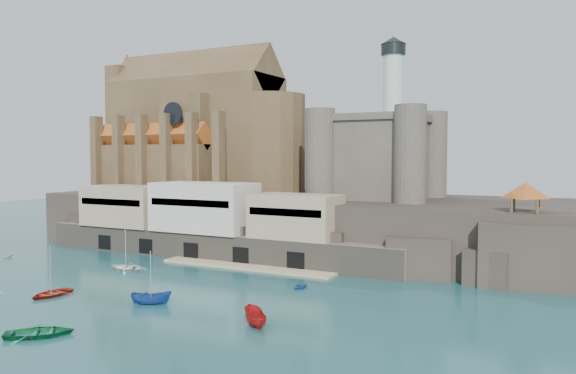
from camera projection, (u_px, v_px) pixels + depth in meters
The scene contains 14 objects.
ground at pixel (161, 290), 73.81m from camera, with size 300.00×300.00×0.00m, color #17484E.
promontory at pixel (295, 222), 108.51m from camera, with size 100.00×36.00×10.00m.
quay at pixel (202, 222), 98.60m from camera, with size 70.00×12.00×13.05m.
church at pixel (201, 135), 120.77m from camera, with size 47.00×25.93×30.51m.
castle_keep at pixel (379, 153), 101.80m from camera, with size 21.20×21.20×29.30m.
rock_outcrop at pixel (524, 255), 77.16m from camera, with size 14.50×10.50×8.70m.
pavilion at pixel (525, 192), 76.82m from camera, with size 6.40×6.40×5.40m.
boat_0 at pixel (51, 296), 71.02m from camera, with size 4.10×1.19×5.74m, color #AB2210.
boat_2 at pixel (151, 304), 67.07m from camera, with size 1.84×1.89×4.88m, color navy.
boat_3 at pixel (40, 336), 55.17m from camera, with size 4.66×1.35×6.52m, color #167944.
boat_4 at pixel (8, 257), 98.12m from camera, with size 2.54×1.55×2.94m, color white.
boat_5 at pixel (255, 325), 58.78m from camera, with size 1.93×1.98×5.13m, color #A71614.
boat_6 at pixel (126, 270), 87.09m from camera, with size 4.61×1.34×6.45m, color white.
boat_7 at pixel (301, 288), 74.99m from camera, with size 2.41×1.47×2.79m, color #255490.
Camera 1 is at (48.41, -57.05, 17.70)m, focal length 35.00 mm.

